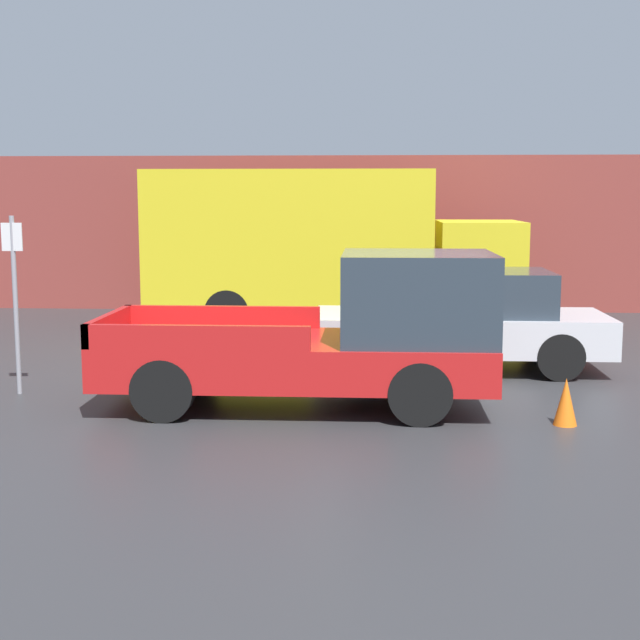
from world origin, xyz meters
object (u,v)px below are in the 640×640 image
parking_sign (15,295)px  traffic_cone (566,402)px  pickup_truck (340,336)px  car (463,319)px  delivery_truck (319,244)px

parking_sign → traffic_cone: 7.76m
pickup_truck → car: 3.39m
parking_sign → car: bearing=18.9°
pickup_truck → traffic_cone: 3.05m
delivery_truck → parking_sign: bearing=-119.9°
pickup_truck → parking_sign: bearing=173.7°
pickup_truck → car: pickup_truck is taller
car → traffic_cone: (0.94, -3.60, -0.54)m
car → delivery_truck: (-2.65, 4.62, 0.97)m
delivery_truck → traffic_cone: delivery_truck is taller
car → parking_sign: 7.02m
car → delivery_truck: 5.42m
pickup_truck → car: bearing=55.4°
pickup_truck → parking_sign: size_ratio=2.04×
delivery_truck → parking_sign: 7.95m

